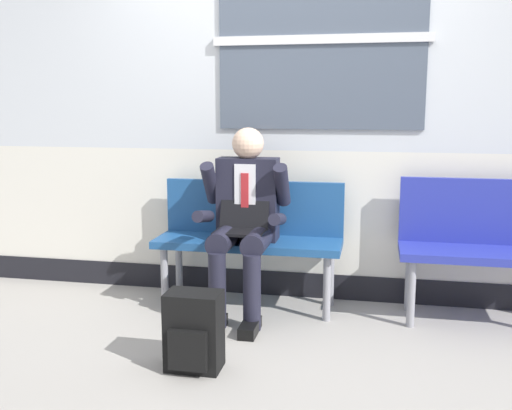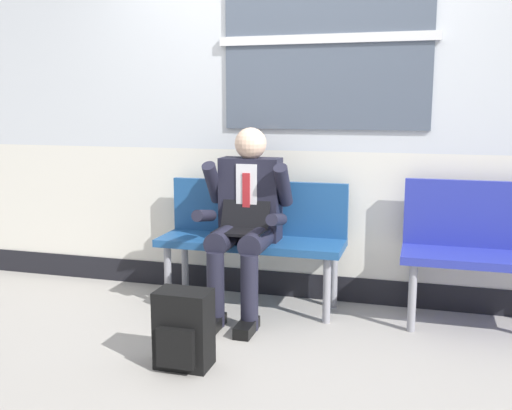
{
  "view_description": "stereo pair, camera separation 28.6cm",
  "coord_description": "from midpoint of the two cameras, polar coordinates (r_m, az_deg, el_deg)",
  "views": [
    {
      "loc": [
        0.64,
        -3.37,
        1.38
      ],
      "look_at": [
        -0.09,
        0.22,
        0.75
      ],
      "focal_mm": 41.35,
      "sensor_mm": 36.0,
      "label": 1
    },
    {
      "loc": [
        0.92,
        -3.3,
        1.38
      ],
      "look_at": [
        -0.09,
        0.22,
        0.75
      ],
      "focal_mm": 41.35,
      "sensor_mm": 36.0,
      "label": 2
    }
  ],
  "objects": [
    {
      "name": "ground_plane",
      "position": [
        3.69,
        -1.5,
        -12.19
      ],
      "size": [
        18.0,
        18.0,
        0.0
      ],
      "primitive_type": "plane",
      "color": "#9E9991"
    },
    {
      "name": "station_wall",
      "position": [
        4.18,
        0.9,
        8.72
      ],
      "size": [
        5.47,
        0.17,
        2.62
      ],
      "color": "silver",
      "rests_on": "ground"
    },
    {
      "name": "bench_with_person",
      "position": [
        4.04,
        -2.59,
        -2.63
      ],
      "size": [
        1.26,
        0.42,
        0.85
      ],
      "color": "navy",
      "rests_on": "ground"
    },
    {
      "name": "bench_empty",
      "position": [
        3.96,
        19.28,
        -3.23
      ],
      "size": [
        1.05,
        0.42,
        0.91
      ],
      "color": "#28339E",
      "rests_on": "ground"
    },
    {
      "name": "person_seated",
      "position": [
        3.83,
        -3.31,
        -1.2
      ],
      "size": [
        0.57,
        0.7,
        1.23
      ],
      "color": "#1E1E2D",
      "rests_on": "ground"
    },
    {
      "name": "backpack",
      "position": [
        3.18,
        -8.68,
        -12.09
      ],
      "size": [
        0.29,
        0.23,
        0.42
      ],
      "color": "black",
      "rests_on": "ground"
    }
  ]
}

